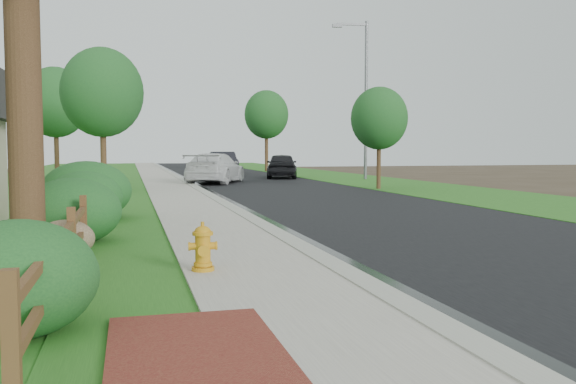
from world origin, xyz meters
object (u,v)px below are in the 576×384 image
object	(u,v)px
ranch_fence	(88,215)
dark_car_mid	(282,166)
white_suv	(215,168)
fire_hydrant	(203,248)
streetlight	(363,91)

from	to	relation	value
ranch_fence	dark_car_mid	xyz separation A→B (m)	(10.80, 26.83, 0.24)
ranch_fence	white_suv	bearing A→B (deg)	75.53
fire_hydrant	streetlight	bearing A→B (deg)	63.89
streetlight	ranch_fence	bearing A→B (deg)	-122.95
dark_car_mid	streetlight	world-z (taller)	streetlight
ranch_fence	fire_hydrant	bearing A→B (deg)	-63.43
ranch_fence	fire_hydrant	world-z (taller)	ranch_fence
ranch_fence	streetlight	bearing A→B (deg)	57.05
ranch_fence	white_suv	distance (m)	22.42
fire_hydrant	white_suv	distance (m)	25.78
white_suv	dark_car_mid	xyz separation A→B (m)	(5.20, 5.12, -0.01)
ranch_fence	streetlight	xyz separation A→B (m)	(15.41, 23.78, 5.09)
dark_car_mid	streetlight	distance (m)	7.35
white_suv	dark_car_mid	bearing A→B (deg)	-112.72
fire_hydrant	dark_car_mid	bearing A→B (deg)	73.79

